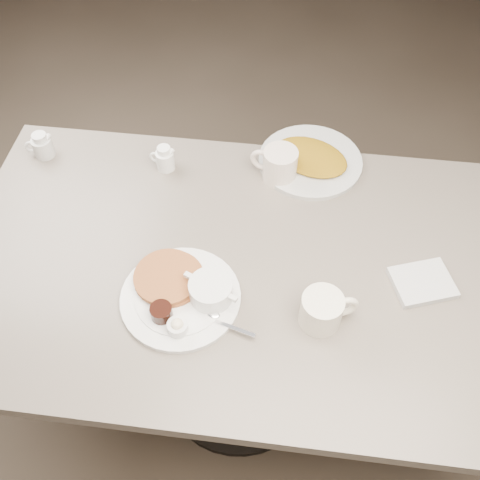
# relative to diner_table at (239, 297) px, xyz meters

# --- Properties ---
(room) EXTENTS (7.04, 8.04, 2.84)m
(room) POSITION_rel_diner_table_xyz_m (0.00, 0.00, 0.82)
(room) COLOR #4C3F33
(room) RESTS_ON ground
(diner_table) EXTENTS (1.50, 0.90, 0.75)m
(diner_table) POSITION_rel_diner_table_xyz_m (0.00, 0.00, 0.00)
(diner_table) COLOR slate
(diner_table) RESTS_ON ground
(main_plate) EXTENTS (0.39, 0.39, 0.07)m
(main_plate) POSITION_rel_diner_table_xyz_m (-0.12, -0.12, 0.19)
(main_plate) COLOR white
(main_plate) RESTS_ON diner_table
(coffee_mug_near) EXTENTS (0.15, 0.13, 0.09)m
(coffee_mug_near) POSITION_rel_diner_table_xyz_m (0.22, -0.14, 0.22)
(coffee_mug_near) COLOR white
(coffee_mug_near) RESTS_ON diner_table
(napkin) EXTENTS (0.18, 0.16, 0.02)m
(napkin) POSITION_rel_diner_table_xyz_m (0.47, -0.01, 0.18)
(napkin) COLOR beige
(napkin) RESTS_ON diner_table
(coffee_mug_far) EXTENTS (0.15, 0.12, 0.10)m
(coffee_mug_far) POSITION_rel_diner_table_xyz_m (0.07, 0.32, 0.22)
(coffee_mug_far) COLOR white
(coffee_mug_far) RESTS_ON diner_table
(creamer_left) EXTENTS (0.09, 0.07, 0.08)m
(creamer_left) POSITION_rel_diner_table_xyz_m (-0.64, 0.33, 0.21)
(creamer_left) COLOR silver
(creamer_left) RESTS_ON diner_table
(creamer_right) EXTENTS (0.08, 0.07, 0.08)m
(creamer_right) POSITION_rel_diner_table_xyz_m (-0.26, 0.32, 0.21)
(creamer_right) COLOR white
(creamer_right) RESTS_ON diner_table
(hash_plate) EXTENTS (0.41, 0.41, 0.04)m
(hash_plate) POSITION_rel_diner_table_xyz_m (0.17, 0.39, 0.18)
(hash_plate) COLOR beige
(hash_plate) RESTS_ON diner_table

